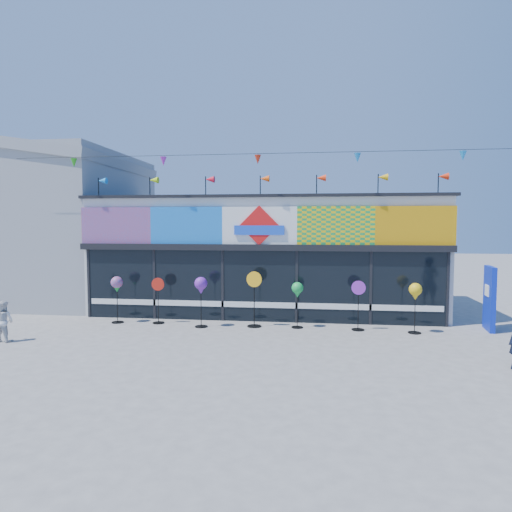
% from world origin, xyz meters
% --- Properties ---
extents(ground, '(80.00, 80.00, 0.00)m').
position_xyz_m(ground, '(0.00, 0.00, 0.00)').
color(ground, slate).
rests_on(ground, ground).
extents(kite_shop, '(16.00, 5.70, 5.31)m').
position_xyz_m(kite_shop, '(0.00, 5.94, 2.05)').
color(kite_shop, silver).
rests_on(kite_shop, ground).
extents(neighbour_building, '(8.18, 7.20, 6.87)m').
position_xyz_m(neighbour_building, '(-10.00, 7.00, 3.20)').
color(neighbour_building, gray).
rests_on(neighbour_building, ground).
extents(blue_sign, '(0.25, 0.96, 1.90)m').
position_xyz_m(blue_sign, '(6.90, 3.07, 0.96)').
color(blue_sign, '#0B24B0').
rests_on(blue_sign, ground).
extents(spinner_0, '(0.38, 0.38, 1.49)m').
position_xyz_m(spinner_0, '(-4.47, 2.65, 1.19)').
color(spinner_0, black).
rests_on(spinner_0, ground).
extents(spinner_1, '(0.41, 0.37, 1.45)m').
position_xyz_m(spinner_1, '(-3.15, 2.74, 0.77)').
color(spinner_1, black).
rests_on(spinner_1, ground).
extents(spinner_2, '(0.39, 0.39, 1.54)m').
position_xyz_m(spinner_2, '(-1.67, 2.40, 1.23)').
color(spinner_2, black).
rests_on(spinner_2, ground).
extents(spinner_3, '(0.48, 0.43, 1.70)m').
position_xyz_m(spinner_3, '(-0.06, 2.64, 0.90)').
color(spinner_3, black).
rests_on(spinner_3, ground).
extents(spinner_4, '(0.35, 0.35, 1.40)m').
position_xyz_m(spinner_4, '(1.25, 2.67, 1.12)').
color(spinner_4, black).
rests_on(spinner_4, ground).
extents(spinner_5, '(0.42, 0.38, 1.48)m').
position_xyz_m(spinner_5, '(3.05, 2.59, 0.78)').
color(spinner_5, black).
rests_on(spinner_5, ground).
extents(spinner_6, '(0.37, 0.37, 1.46)m').
position_xyz_m(spinner_6, '(4.64, 2.40, 1.17)').
color(spinner_6, black).
rests_on(spinner_6, ground).
extents(child, '(0.57, 0.38, 1.11)m').
position_xyz_m(child, '(-6.50, 0.05, 0.55)').
color(child, silver).
rests_on(child, ground).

